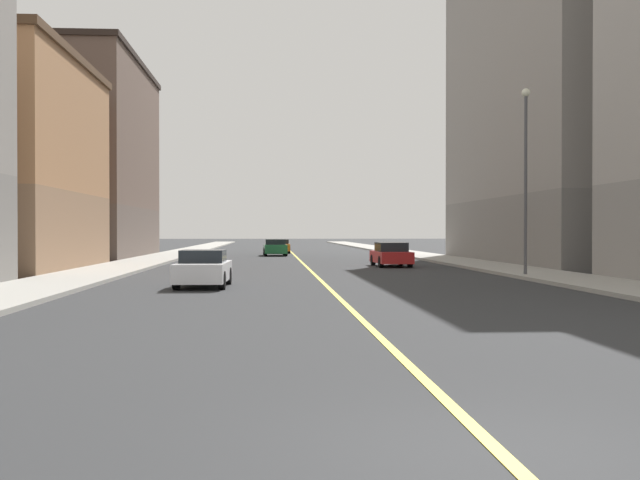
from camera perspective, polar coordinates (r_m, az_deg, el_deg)
ground_plane at (r=7.19m, az=13.58°, el=-15.49°), size 400.00×400.00×0.00m
sidewalk_left at (r=56.94m, az=8.53°, el=-1.29°), size 3.45×168.00×0.15m
sidewalk_right at (r=56.20m, az=-11.95°, el=-1.33°), size 3.45×168.00×0.15m
lane_center_stripe at (r=55.67m, az=-1.64°, el=-1.40°), size 0.16×154.00×0.01m
building_left_mid at (r=51.98m, az=17.68°, el=11.39°), size 9.88×24.29×23.40m
building_right_distant at (r=60.93m, az=-17.62°, el=5.73°), size 9.88×19.09×14.84m
street_lamp_left_near at (r=34.25m, az=15.06°, el=5.53°), size 0.36×0.36×8.00m
car_red at (r=43.62m, az=5.31°, el=-1.10°), size 1.94×4.35×1.37m
car_white at (r=27.75m, az=-8.67°, el=-2.14°), size 1.86×4.19×1.34m
car_green at (r=62.76m, az=-3.37°, el=-0.58°), size 1.99×4.60×1.35m
car_orange at (r=69.86m, az=-3.02°, el=-0.47°), size 1.92×4.47×1.27m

